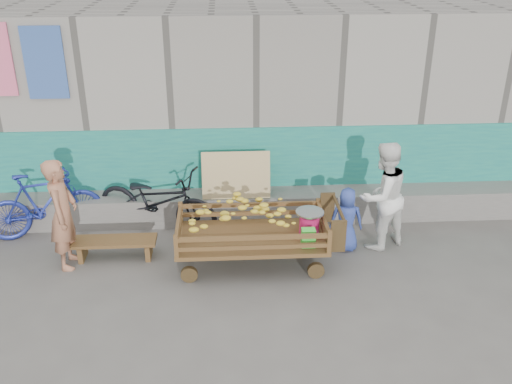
{
  "coord_description": "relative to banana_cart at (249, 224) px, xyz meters",
  "views": [
    {
      "loc": [
        0.15,
        -5.43,
        4.11
      ],
      "look_at": [
        0.53,
        1.2,
        1.0
      ],
      "focal_mm": 40.0,
      "sensor_mm": 36.0,
      "label": 1
    }
  ],
  "objects": [
    {
      "name": "banana_cart",
      "position": [
        0.0,
        0.0,
        0.0
      ],
      "size": [
        2.12,
        0.97,
        0.91
      ],
      "color": "brown",
      "rests_on": "ground"
    },
    {
      "name": "woman",
      "position": [
        1.85,
        0.42,
        0.16
      ],
      "size": [
        0.93,
        0.86,
        1.54
      ],
      "primitive_type": "imported",
      "rotation": [
        0.0,
        0.0,
        3.62
      ],
      "color": "white",
      "rests_on": "ground"
    },
    {
      "name": "bench",
      "position": [
        -1.8,
        0.29,
        -0.41
      ],
      "size": [
        1.11,
        0.33,
        0.28
      ],
      "color": "brown",
      "rests_on": "ground"
    },
    {
      "name": "building_wall",
      "position": [
        -0.43,
        3.0,
        0.85
      ],
      "size": [
        12.0,
        3.5,
        3.0
      ],
      "color": "gray",
      "rests_on": "ground"
    },
    {
      "name": "ground",
      "position": [
        -0.43,
        -1.05,
        -0.61
      ],
      "size": [
        80.0,
        80.0,
        0.0
      ],
      "primitive_type": "plane",
      "color": "#54514C",
      "rests_on": "ground"
    },
    {
      "name": "vendor_man",
      "position": [
        -2.38,
        0.16,
        0.14
      ],
      "size": [
        0.37,
        0.55,
        1.5
      ],
      "primitive_type": "imported",
      "rotation": [
        0.0,
        0.0,
        1.56
      ],
      "color": "#AC6E4F",
      "rests_on": "ground"
    },
    {
      "name": "bicycle_dark",
      "position": [
        -1.28,
        1.0,
        -0.11
      ],
      "size": [
        2.01,
        1.34,
        1.0
      ],
      "primitive_type": "imported",
      "rotation": [
        0.0,
        0.0,
        1.18
      ],
      "color": "black",
      "rests_on": "ground"
    },
    {
      "name": "bicycle_blue",
      "position": [
        -2.9,
        1.0,
        -0.12
      ],
      "size": [
        1.71,
        0.93,
        0.99
      ],
      "primitive_type": "imported",
      "rotation": [
        0.0,
        0.0,
        1.87
      ],
      "color": "#233096",
      "rests_on": "ground"
    },
    {
      "name": "child",
      "position": [
        1.36,
        0.34,
        -0.15
      ],
      "size": [
        0.49,
        0.36,
        0.92
      ],
      "primitive_type": "imported",
      "rotation": [
        0.0,
        0.0,
        2.98
      ],
      "color": "#2E4295",
      "rests_on": "ground"
    }
  ]
}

